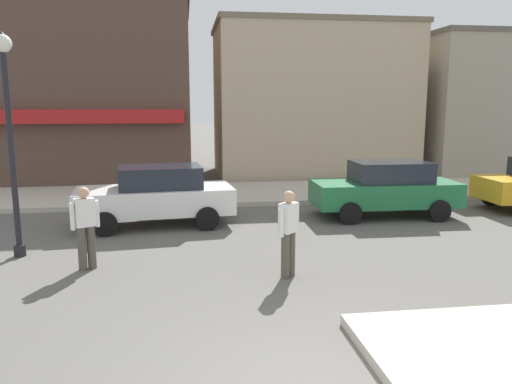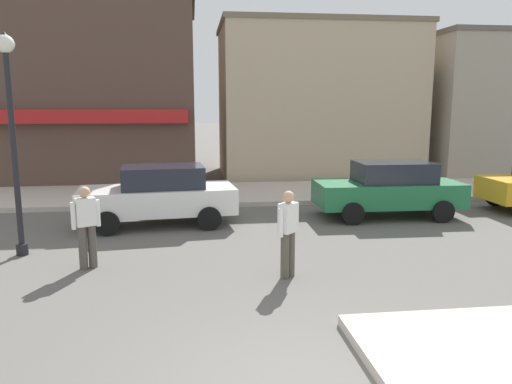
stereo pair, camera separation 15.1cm
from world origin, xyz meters
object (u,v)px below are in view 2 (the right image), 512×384
(lamp_post, at_px, (11,113))
(pedestrian_crossing_far, at_px, (288,231))
(pedestrian_crossing_near, at_px, (86,225))
(parked_car_second, at_px, (389,188))
(parked_car_nearest, at_px, (159,195))

(lamp_post, xyz_separation_m, pedestrian_crossing_far, (5.31, -2.04, -2.09))
(pedestrian_crossing_near, distance_m, pedestrian_crossing_far, 3.86)
(lamp_post, height_order, pedestrian_crossing_near, lamp_post)
(parked_car_second, relative_size, pedestrian_crossing_far, 2.51)
(lamp_post, relative_size, pedestrian_crossing_near, 2.82)
(lamp_post, distance_m, parked_car_nearest, 4.19)
(lamp_post, height_order, parked_car_nearest, lamp_post)
(pedestrian_crossing_near, bearing_deg, pedestrian_crossing_far, -14.55)
(parked_car_nearest, bearing_deg, pedestrian_crossing_near, -108.50)
(parked_car_second, relative_size, pedestrian_crossing_near, 2.51)
(pedestrian_crossing_far, bearing_deg, parked_car_second, 50.64)
(parked_car_nearest, relative_size, pedestrian_crossing_near, 2.58)
(parked_car_second, bearing_deg, pedestrian_crossing_near, -154.32)
(lamp_post, bearing_deg, pedestrian_crossing_near, -34.29)
(lamp_post, xyz_separation_m, parked_car_nearest, (2.71, 2.36, -2.15))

